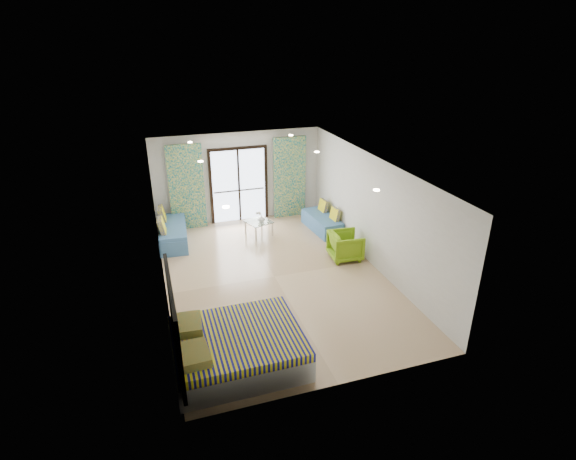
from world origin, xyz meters
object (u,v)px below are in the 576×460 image
object	(u,v)px
daybed_right	(322,222)
armchair	(346,244)
bed	(236,348)
daybed_left	(173,233)
coffee_table	(259,223)

from	to	relation	value
daybed_right	armchair	distance (m)	1.87
bed	armchair	world-z (taller)	armchair
daybed_left	coffee_table	world-z (taller)	daybed_left
bed	coffee_table	distance (m)	5.43
daybed_right	coffee_table	size ratio (longest dim) A/B	2.03
bed	armchair	distance (m)	4.62
coffee_table	armchair	world-z (taller)	armchair
bed	armchair	xyz separation A→B (m)	(3.47, 3.05, 0.07)
coffee_table	armchair	bearing A→B (deg)	-50.37
daybed_left	armchair	distance (m)	4.73
daybed_left	daybed_right	xyz separation A→B (m)	(4.23, -0.49, -0.04)
daybed_left	armchair	xyz separation A→B (m)	(4.11, -2.35, 0.11)
armchair	coffee_table	bearing A→B (deg)	44.14
armchair	daybed_left	bearing A→B (deg)	64.76
bed	daybed_right	distance (m)	6.08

